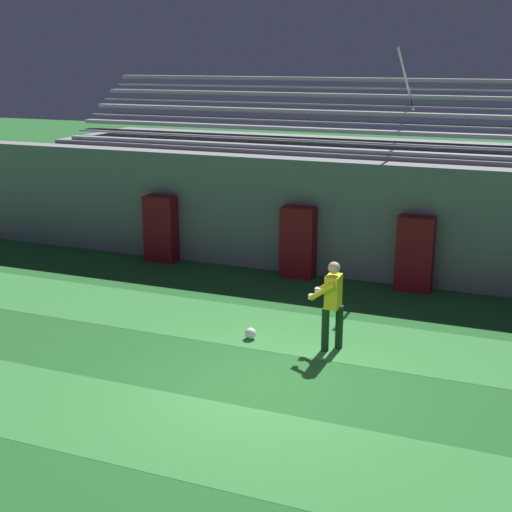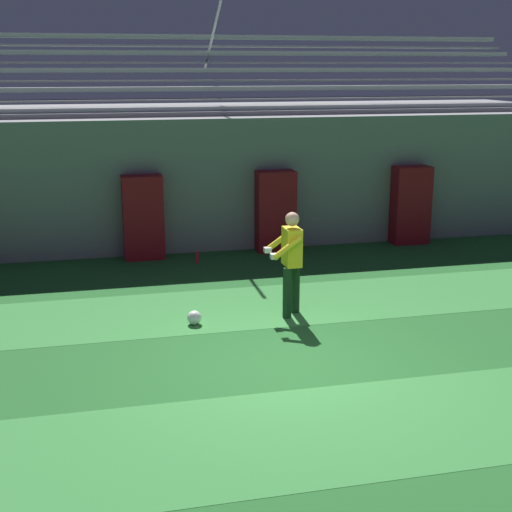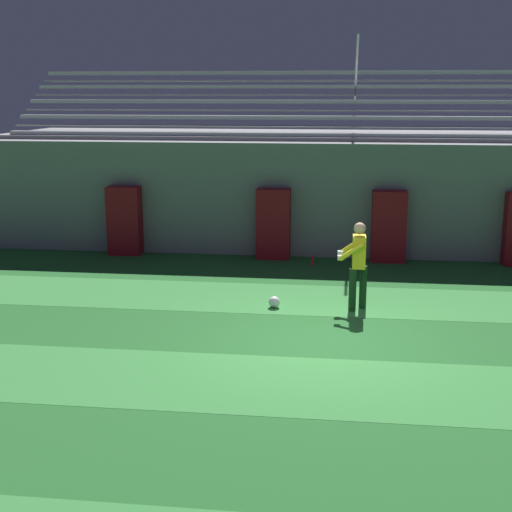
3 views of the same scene
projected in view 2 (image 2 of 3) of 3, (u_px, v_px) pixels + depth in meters
ground_plane at (287, 366)px, 9.42m from camera, size 80.00×80.00×0.00m
turf_stripe_mid at (330, 430)px, 7.76m from camera, size 28.00×2.12×0.01m
turf_stripe_far at (247, 307)px, 11.75m from camera, size 28.00×2.12×0.01m
back_wall at (206, 185)px, 15.18m from camera, size 24.00×0.60×2.80m
padding_pillar_gate_left at (143, 218)px, 14.49m from camera, size 0.82×0.44×1.72m
padding_pillar_gate_right at (276, 211)px, 15.11m from camera, size 0.82×0.44×1.72m
padding_pillar_far_right at (411, 205)px, 15.79m from camera, size 0.82×0.44×1.72m
bleacher_stand at (190, 165)px, 17.36m from camera, size 18.00×4.05×5.43m
goalkeeper at (291, 257)px, 11.13m from camera, size 0.57×0.57×1.67m
soccer_ball at (194, 318)px, 10.92m from camera, size 0.22×0.22×0.22m
water_bottle at (197, 257)px, 14.33m from camera, size 0.07×0.07×0.24m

